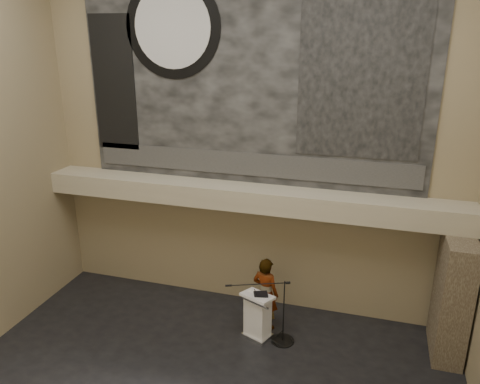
% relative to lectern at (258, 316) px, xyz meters
% --- Properties ---
extents(wall_back, '(10.00, 0.02, 8.50)m').
position_rel_lectern_xyz_m(wall_back, '(-0.63, 1.52, 3.70)').
color(wall_back, '#907D5B').
rests_on(wall_back, floor).
extents(soffit, '(10.00, 0.80, 0.50)m').
position_rel_lectern_xyz_m(soffit, '(-0.63, 1.12, 2.40)').
color(soffit, tan).
rests_on(soffit, wall_back).
extents(sprinkler_left, '(0.04, 0.04, 0.06)m').
position_rel_lectern_xyz_m(sprinkler_left, '(-2.23, 1.07, 2.12)').
color(sprinkler_left, '#B2893D').
rests_on(sprinkler_left, soffit).
extents(sprinkler_right, '(0.04, 0.04, 0.06)m').
position_rel_lectern_xyz_m(sprinkler_right, '(1.27, 1.07, 2.12)').
color(sprinkler_right, '#B2893D').
rests_on(sprinkler_right, soffit).
extents(banner, '(8.00, 0.05, 5.00)m').
position_rel_lectern_xyz_m(banner, '(-0.63, 1.49, 5.15)').
color(banner, black).
rests_on(banner, wall_back).
extents(banner_text_strip, '(7.76, 0.02, 0.55)m').
position_rel_lectern_xyz_m(banner_text_strip, '(-0.63, 1.45, 3.10)').
color(banner_text_strip, '#303030').
rests_on(banner_text_strip, banner).
extents(banner_clock_rim, '(2.30, 0.02, 2.30)m').
position_rel_lectern_xyz_m(banner_clock_rim, '(-2.43, 1.45, 6.15)').
color(banner_clock_rim, black).
rests_on(banner_clock_rim, banner).
extents(banner_clock_face, '(1.84, 0.02, 1.84)m').
position_rel_lectern_xyz_m(banner_clock_face, '(-2.43, 1.43, 6.15)').
color(banner_clock_face, silver).
rests_on(banner_clock_face, banner).
extents(banner_building_print, '(2.60, 0.02, 3.60)m').
position_rel_lectern_xyz_m(banner_building_print, '(1.77, 1.45, 5.25)').
color(banner_building_print, black).
rests_on(banner_building_print, banner).
extents(banner_brick_print, '(1.10, 0.02, 3.20)m').
position_rel_lectern_xyz_m(banner_brick_print, '(-4.03, 1.45, 4.85)').
color(banner_brick_print, black).
rests_on(banner_brick_print, banner).
extents(stone_pier, '(0.60, 1.40, 2.70)m').
position_rel_lectern_xyz_m(stone_pier, '(4.02, 0.67, 0.80)').
color(stone_pier, '#45392A').
rests_on(stone_pier, floor).
extents(lectern, '(0.81, 0.70, 1.13)m').
position_rel_lectern_xyz_m(lectern, '(0.00, 0.00, 0.00)').
color(lectern, silver).
rests_on(lectern, floor).
extents(binder, '(0.37, 0.33, 0.04)m').
position_rel_lectern_xyz_m(binder, '(0.07, -0.00, 0.56)').
color(binder, black).
rests_on(binder, lectern).
extents(papers, '(0.31, 0.35, 0.00)m').
position_rel_lectern_xyz_m(papers, '(-0.18, -0.00, 0.55)').
color(papers, white).
rests_on(papers, lectern).
extents(speaker_person, '(0.74, 0.59, 1.78)m').
position_rel_lectern_xyz_m(speaker_person, '(0.08, 0.42, 0.34)').
color(speaker_person, silver).
rests_on(speaker_person, floor).
extents(mic_stand, '(1.45, 0.74, 1.53)m').
position_rel_lectern_xyz_m(mic_stand, '(0.55, -0.02, -0.32)').
color(mic_stand, black).
rests_on(mic_stand, floor).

